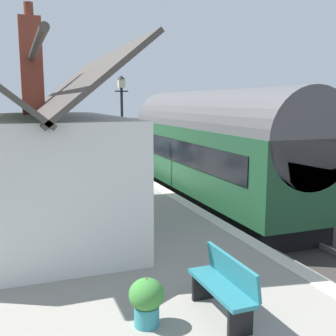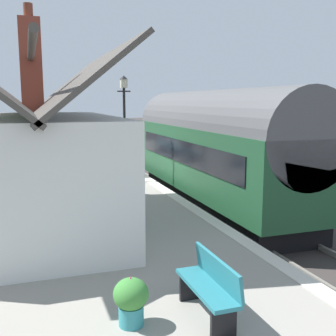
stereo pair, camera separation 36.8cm
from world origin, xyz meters
TOP-DOWN VIEW (x-y plane):
  - ground_plane at (0.00, 0.00)m, footprint 160.00×160.00m
  - platform at (0.00, 4.16)m, footprint 32.00×6.31m
  - platform_edge_coping at (0.00, 1.18)m, footprint 32.00×0.36m
  - rail_near at (0.00, -1.62)m, footprint 52.00×0.08m
  - rail_far at (0.00, -0.18)m, footprint 52.00×0.08m
  - train at (-1.43, -0.90)m, footprint 10.98×2.73m
  - station_building at (-4.59, 5.42)m, footprint 7.26×3.85m
  - bench_mid_platform at (4.65, 3.29)m, footprint 1.40×0.45m
  - bench_by_lamp at (6.58, 3.03)m, footprint 1.40×0.45m
  - bench_platform_end at (8.68, 3.05)m, footprint 1.41×0.47m
  - bench_near_building at (-10.00, 3.24)m, footprint 1.40×0.44m
  - planter_edge_far at (2.13, 4.75)m, footprint 0.77×0.32m
  - planter_under_sign at (-9.87, 4.37)m, footprint 0.49×0.49m
  - planter_bench_right at (7.87, 4.25)m, footprint 0.51×0.51m
  - lamp_post_platform at (0.31, 2.11)m, footprint 0.32×0.50m
  - station_sign_board at (1.51, 1.96)m, footprint 0.96×0.06m

SIDE VIEW (x-z plane):
  - ground_plane at x=0.00m, z-range 0.00..0.00m
  - rail_near at x=0.00m, z-range 0.00..0.14m
  - rail_far at x=0.00m, z-range 0.00..0.14m
  - platform at x=0.00m, z-range 0.00..0.85m
  - platform_edge_coping at x=0.00m, z-range 0.85..0.86m
  - planter_edge_far at x=2.13m, z-range 0.83..1.40m
  - planter_under_sign at x=-9.87m, z-range 0.86..1.59m
  - planter_bench_right at x=7.87m, z-range 0.87..1.63m
  - bench_mid_platform at x=4.65m, z-range 0.88..1.76m
  - bench_by_lamp at x=6.58m, z-range 0.88..1.76m
  - bench_platform_end at x=8.68m, z-range 0.88..1.76m
  - bench_near_building at x=-10.00m, z-range 0.88..1.76m
  - station_sign_board at x=1.51m, z-range 1.25..2.82m
  - train at x=-1.43m, z-range 0.06..4.38m
  - station_building at x=-4.59m, z-range -0.44..5.14m
  - lamp_post_platform at x=0.31m, z-range 1.61..5.62m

